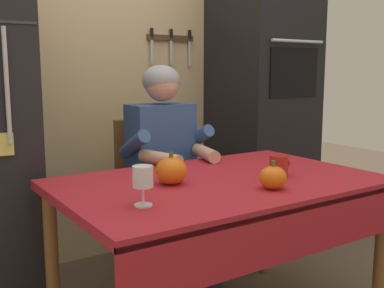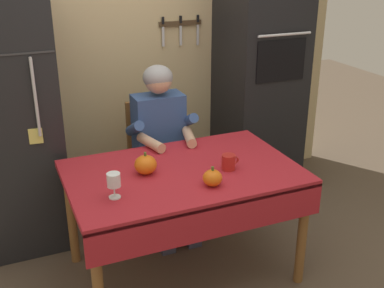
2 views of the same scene
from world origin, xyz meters
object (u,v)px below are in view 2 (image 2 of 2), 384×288
object	(u,v)px
refrigerator	(5,122)
dining_table	(184,184)
chair_behind_person	(154,156)
pumpkin_medium	(146,165)
wine_glass	(114,181)
pumpkin_large	(212,178)
wall_oven	(260,71)
seated_person	(162,137)
coffee_mug	(229,162)

from	to	relation	value
refrigerator	dining_table	size ratio (longest dim) A/B	1.29
chair_behind_person	pumpkin_medium	xyz separation A→B (m)	(-0.30, -0.73, 0.29)
wine_glass	pumpkin_medium	xyz separation A→B (m)	(0.25, 0.22, -0.04)
pumpkin_large	chair_behind_person	bearing A→B (deg)	90.22
refrigerator	wall_oven	bearing A→B (deg)	1.14
seated_person	coffee_mug	size ratio (longest dim) A/B	11.12
refrigerator	coffee_mug	distance (m)	1.55
coffee_mug	wine_glass	bearing A→B (deg)	-174.17
dining_table	pumpkin_large	size ratio (longest dim) A/B	11.95
wall_oven	wine_glass	xyz separation A→B (m)	(-1.52, -1.08, -0.21)
seated_person	wine_glass	distance (m)	0.94
chair_behind_person	coffee_mug	size ratio (longest dim) A/B	8.31
refrigerator	pumpkin_medium	xyz separation A→B (m)	(0.73, -0.82, -0.10)
dining_table	pumpkin_medium	xyz separation A→B (m)	(-0.22, 0.06, 0.14)
refrigerator	chair_behind_person	world-z (taller)	refrigerator
pumpkin_large	pumpkin_medium	world-z (taller)	pumpkin_medium
coffee_mug	pumpkin_large	size ratio (longest dim) A/B	0.96
dining_table	pumpkin_large	bearing A→B (deg)	-71.24
dining_table	pumpkin_medium	size ratio (longest dim) A/B	10.18
wall_oven	chair_behind_person	xyz separation A→B (m)	(-0.98, -0.13, -0.54)
wine_glass	seated_person	bearing A→B (deg)	54.31
chair_behind_person	wine_glass	size ratio (longest dim) A/B	6.42
coffee_mug	dining_table	bearing A→B (deg)	162.86
refrigerator	wall_oven	distance (m)	2.01
wall_oven	pumpkin_medium	distance (m)	1.55
seated_person	wall_oven	bearing A→B (deg)	18.11
refrigerator	wine_glass	size ratio (longest dim) A/B	12.42
pumpkin_large	seated_person	bearing A→B (deg)	90.27
coffee_mug	chair_behind_person	bearing A→B (deg)	102.09
dining_table	pumpkin_large	distance (m)	0.28
wine_glass	pumpkin_large	xyz separation A→B (m)	(0.55, -0.08, -0.05)
wine_glass	pumpkin_large	distance (m)	0.56
seated_person	pumpkin_large	xyz separation A→B (m)	(0.00, -0.84, 0.05)
wall_oven	coffee_mug	xyz separation A→B (m)	(-0.79, -1.00, -0.26)
pumpkin_medium	seated_person	bearing A→B (deg)	61.17
dining_table	chair_behind_person	xyz separation A→B (m)	(0.07, 0.79, -0.14)
wall_oven	dining_table	size ratio (longest dim) A/B	1.50
wall_oven	wine_glass	size ratio (longest dim) A/B	14.49
wall_oven	pumpkin_medium	size ratio (longest dim) A/B	15.27
wall_oven	dining_table	bearing A→B (deg)	-138.69
refrigerator	coffee_mug	bearing A→B (deg)	-38.49
wall_oven	pumpkin_large	bearing A→B (deg)	-130.05
dining_table	refrigerator	bearing A→B (deg)	137.09
chair_behind_person	pumpkin_large	world-z (taller)	chair_behind_person
dining_table	wine_glass	world-z (taller)	wine_glass
seated_person	wine_glass	world-z (taller)	seated_person
pumpkin_large	dining_table	bearing A→B (deg)	108.76
refrigerator	chair_behind_person	distance (m)	1.10
wall_oven	pumpkin_large	xyz separation A→B (m)	(-0.97, -1.16, -0.26)
refrigerator	pumpkin_large	world-z (taller)	refrigerator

